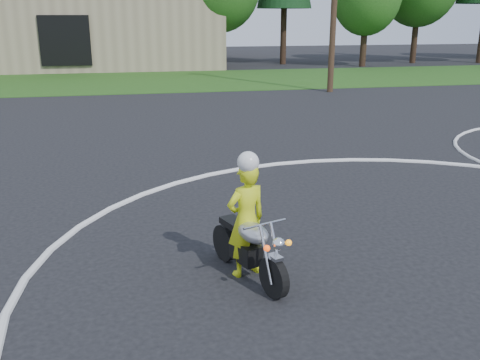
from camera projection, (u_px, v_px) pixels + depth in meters
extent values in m
cube|color=#1E4714|center=(207.00, 80.00, 30.06)|extent=(120.00, 10.00, 0.02)
torus|color=silver|center=(453.00, 270.00, 7.60)|extent=(12.12, 12.12, 0.12)
cylinder|color=black|center=(274.00, 278.00, 6.81)|extent=(0.28, 0.55, 0.55)
cylinder|color=black|center=(225.00, 243.00, 7.86)|extent=(0.28, 0.55, 0.55)
cube|color=black|center=(246.00, 252.00, 7.35)|extent=(0.41, 0.56, 0.27)
ellipsoid|color=#B8B9BD|center=(253.00, 233.00, 7.09)|extent=(0.50, 0.66, 0.26)
cube|color=black|center=(236.00, 224.00, 7.48)|extent=(0.40, 0.59, 0.09)
cylinder|color=silver|center=(266.00, 254.00, 6.74)|extent=(0.15, 0.32, 0.73)
cylinder|color=silver|center=(276.00, 251.00, 6.82)|extent=(0.15, 0.32, 0.73)
cube|color=#B9B9C0|center=(275.00, 257.00, 6.71)|extent=(0.19, 0.23, 0.05)
cylinder|color=silver|center=(265.00, 224.00, 6.81)|extent=(0.61, 0.24, 0.03)
sphere|color=white|center=(279.00, 244.00, 6.59)|extent=(0.16, 0.16, 0.16)
sphere|color=#FF490C|center=(267.00, 248.00, 6.53)|extent=(0.08, 0.08, 0.08)
sphere|color=orange|center=(289.00, 243.00, 6.69)|extent=(0.08, 0.08, 0.08)
cylinder|color=silver|center=(241.00, 246.00, 7.74)|extent=(0.31, 0.71, 0.07)
imported|color=#CEDD17|center=(246.00, 220.00, 7.27)|extent=(0.68, 0.56, 1.61)
sphere|color=white|center=(248.00, 162.00, 6.99)|extent=(0.29, 0.29, 0.29)
cube|color=black|center=(65.00, 41.00, 32.50)|extent=(3.00, 0.16, 3.00)
cylinder|color=#382619|center=(221.00, 44.00, 36.52)|extent=(0.44, 0.44, 3.24)
cylinder|color=#382619|center=(283.00, 37.00, 39.25)|extent=(0.44, 0.44, 3.96)
cylinder|color=#382619|center=(363.00, 46.00, 37.58)|extent=(0.44, 0.44, 2.88)
cylinder|color=#382619|center=(414.00, 39.00, 40.31)|extent=(0.44, 0.44, 3.60)
cylinder|color=#382619|center=(161.00, 46.00, 36.73)|extent=(0.44, 0.44, 2.88)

